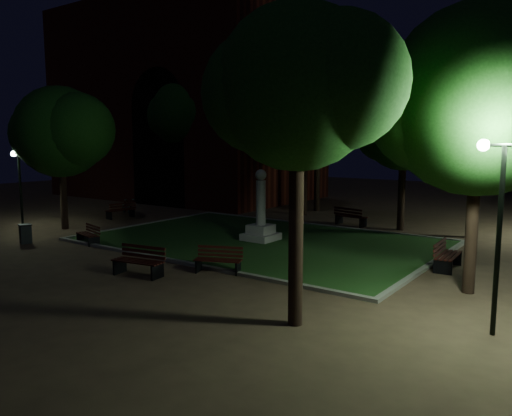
{
  "coord_description": "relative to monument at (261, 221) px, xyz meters",
  "views": [
    {
      "loc": [
        12.81,
        -16.15,
        4.56
      ],
      "look_at": [
        0.45,
        1.0,
        1.69
      ],
      "focal_mm": 35.0,
      "sensor_mm": 36.0,
      "label": 1
    }
  ],
  "objects": [
    {
      "name": "ground",
      "position": [
        0.0,
        -2.0,
        -0.96
      ],
      "size": [
        80.0,
        80.0,
        0.0
      ],
      "primitive_type": "plane",
      "color": "#4E3929"
    },
    {
      "name": "lawn",
      "position": [
        0.0,
        0.0,
        -0.92
      ],
      "size": [
        15.0,
        10.0,
        0.08
      ],
      "primitive_type": "cube",
      "color": "#214619",
      "rests_on": "ground"
    },
    {
      "name": "lawn_kerb",
      "position": [
        0.0,
        0.0,
        -0.9
      ],
      "size": [
        15.4,
        10.4,
        0.12
      ],
      "color": "slate",
      "rests_on": "ground"
    },
    {
      "name": "monument",
      "position": [
        0.0,
        0.0,
        0.0
      ],
      "size": [
        1.4,
        1.4,
        3.2
      ],
      "color": "#9A948C",
      "rests_on": "lawn"
    },
    {
      "name": "building_main",
      "position": [
        -15.86,
        11.79,
        6.42
      ],
      "size": [
        20.0,
        12.0,
        15.0
      ],
      "color": "#511A10",
      "rests_on": "ground"
    },
    {
      "name": "tree_west",
      "position": [
        -10.07,
        -3.25,
        4.03
      ],
      "size": [
        5.66,
        4.62,
        7.3
      ],
      "color": "black",
      "rests_on": "ground"
    },
    {
      "name": "tree_north_wl",
      "position": [
        -2.47,
        8.24,
        4.46
      ],
      "size": [
        5.59,
        4.57,
        7.7
      ],
      "color": "black",
      "rests_on": "ground"
    },
    {
      "name": "tree_north_er",
      "position": [
        4.2,
        6.58,
        4.18
      ],
      "size": [
        5.14,
        4.2,
        7.24
      ],
      "color": "black",
      "rests_on": "ground"
    },
    {
      "name": "tree_ne",
      "position": [
        7.69,
        6.7,
        3.92
      ],
      "size": [
        4.95,
        4.04,
        6.9
      ],
      "color": "black",
      "rests_on": "ground"
    },
    {
      "name": "tree_east",
      "position": [
        9.62,
        -2.61,
        4.75
      ],
      "size": [
        6.8,
        5.55,
        8.49
      ],
      "color": "black",
      "rests_on": "ground"
    },
    {
      "name": "tree_se",
      "position": [
        6.7,
        -7.9,
        4.82
      ],
      "size": [
        4.84,
        3.95,
        7.76
      ],
      "color": "black",
      "rests_on": "ground"
    },
    {
      "name": "tree_nw",
      "position": [
        -11.42,
        7.56,
        5.39
      ],
      "size": [
        6.23,
        5.09,
        8.89
      ],
      "color": "black",
      "rests_on": "ground"
    },
    {
      "name": "tree_far_north",
      "position": [
        -2.74,
        10.33,
        4.57
      ],
      "size": [
        4.98,
        4.06,
        7.57
      ],
      "color": "black",
      "rests_on": "ground"
    },
    {
      "name": "lamppost_sw",
      "position": [
        -11.8,
        -4.61,
        1.9
      ],
      "size": [
        1.18,
        0.28,
        4.02
      ],
      "color": "black",
      "rests_on": "ground"
    },
    {
      "name": "lamppost_se",
      "position": [
        10.76,
        -5.73,
        2.24
      ],
      "size": [
        1.18,
        0.28,
        4.59
      ],
      "color": "black",
      "rests_on": "ground"
    },
    {
      "name": "lamppost_nw",
      "position": [
        -12.8,
        7.3,
        2.05
      ],
      "size": [
        1.18,
        0.28,
        4.28
      ],
      "color": "black",
      "rests_on": "ground"
    },
    {
      "name": "bench_near_left",
      "position": [
        -0.04,
        -7.09,
        -0.48
      ],
      "size": [
        1.91,
        0.93,
        1.0
      ],
      "rotation": [
        0.0,
        0.0,
        0.17
      ],
      "color": "black",
      "rests_on": "ground"
    },
    {
      "name": "bench_near_right",
      "position": [
        1.89,
        -5.21,
        -0.53
      ],
      "size": [
        1.73,
        1.16,
        0.9
      ],
      "rotation": [
        0.0,
        0.0,
        0.4
      ],
      "color": "black",
      "rests_on": "ground"
    },
    {
      "name": "bench_west_near",
      "position": [
        -5.96,
        -4.81,
        -0.57
      ],
      "size": [
        1.59,
        0.87,
        0.83
      ],
      "rotation": [
        0.0,
        0.0,
        -0.24
      ],
      "color": "black",
      "rests_on": "ground"
    },
    {
      "name": "bench_left_side",
      "position": [
        -10.61,
        0.76,
        -0.51
      ],
      "size": [
        0.89,
        1.79,
        0.94
      ],
      "rotation": [
        0.0,
        0.0,
        -1.75
      ],
      "color": "black",
      "rests_on": "ground"
    },
    {
      "name": "bench_right_side",
      "position": [
        8.16,
        -0.11,
        -0.49
      ],
      "size": [
        0.73,
        1.85,
        1.0
      ],
      "rotation": [
        0.0,
        0.0,
        1.62
      ],
      "color": "black",
      "rests_on": "ground"
    },
    {
      "name": "bench_far_side",
      "position": [
        1.43,
        6.32,
        -0.5
      ],
      "size": [
        1.87,
        0.94,
        0.98
      ],
      "rotation": [
        0.0,
        0.0,
        2.95
      ],
      "color": "black",
      "rests_on": "ground"
    },
    {
      "name": "trash_bin",
      "position": [
        -8.29,
        -6.44,
        -0.52
      ],
      "size": [
        0.64,
        0.64,
        0.86
      ],
      "color": "black",
      "rests_on": "ground"
    },
    {
      "name": "bicycle",
      "position": [
        -11.85,
        2.25,
        -0.48
      ],
      "size": [
        1.91,
        1.27,
        0.95
      ],
      "primitive_type": "imported",
      "rotation": [
        0.0,
        0.0,
        1.18
      ],
      "color": "black",
      "rests_on": "ground"
    }
  ]
}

